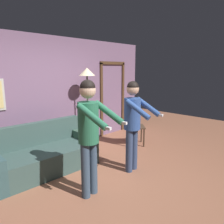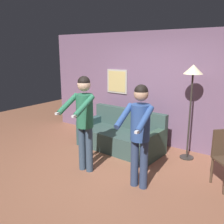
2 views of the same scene
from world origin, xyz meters
name	(u,v)px [view 1 (image 1 of 2)]	position (x,y,z in m)	size (l,w,h in m)	color
ground_plane	(108,181)	(0.00, 0.00, 0.00)	(12.00, 12.00, 0.00)	#955C43
back_wall_assembly	(45,96)	(0.02, 1.96, 1.30)	(6.40, 0.10, 2.60)	slate
couch	(44,156)	(-0.53, 1.17, 0.28)	(1.94, 0.96, 0.87)	#374E4A
torchiere_lamp	(87,80)	(0.87, 1.53, 1.64)	(0.38, 0.38, 1.91)	#332D28
person_standing_left	(89,128)	(-0.48, -0.10, 1.06)	(0.47, 0.71, 1.75)	#35495F
person_standing_right	(133,118)	(0.61, -0.04, 1.01)	(0.46, 0.65, 1.68)	navy
dining_chair_distant	(132,124)	(1.73, 0.85, 0.53)	(0.59, 0.59, 0.93)	#4C3828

